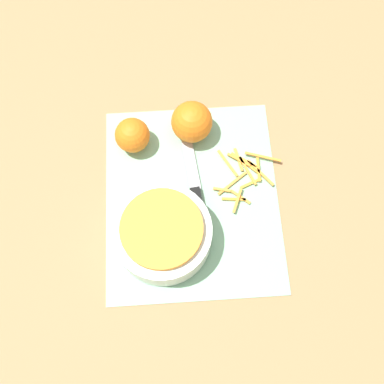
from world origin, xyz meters
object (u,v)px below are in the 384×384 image
(bowl_speckled, at_px, (163,234))
(orange_left, at_px, (192,122))
(knife, at_px, (196,197))
(orange_right, at_px, (132,135))

(bowl_speckled, distance_m, orange_left, 0.24)
(bowl_speckled, bearing_deg, knife, -40.49)
(orange_left, bearing_deg, orange_right, 98.91)
(bowl_speckled, xyz_separation_m, orange_right, (0.21, 0.05, -0.00))
(orange_right, bearing_deg, orange_left, -81.09)
(bowl_speckled, height_order, knife, bowl_speckled)
(bowl_speckled, distance_m, knife, 0.11)
(knife, height_order, orange_left, orange_left)
(bowl_speckled, distance_m, orange_right, 0.21)
(bowl_speckled, relative_size, knife, 0.70)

